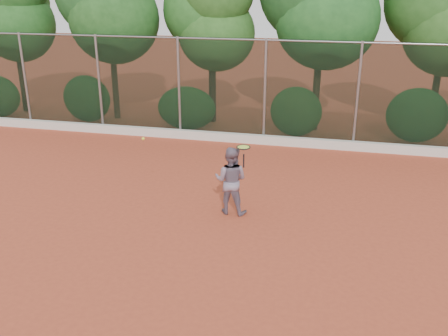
# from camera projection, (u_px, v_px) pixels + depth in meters

# --- Properties ---
(ground) EXTENTS (80.00, 80.00, 0.00)m
(ground) POSITION_uv_depth(u_px,v_px,m) (214.00, 237.00, 10.87)
(ground) COLOR #B14529
(ground) RESTS_ON ground
(concrete_curb) EXTENTS (24.00, 0.20, 0.30)m
(concrete_curb) POSITION_uv_depth(u_px,v_px,m) (263.00, 140.00, 17.03)
(concrete_curb) COLOR silver
(concrete_curb) RESTS_ON ground
(tennis_player) EXTENTS (0.85, 0.68, 1.65)m
(tennis_player) POSITION_uv_depth(u_px,v_px,m) (231.00, 180.00, 11.77)
(tennis_player) COLOR slate
(tennis_player) RESTS_ON ground
(chainlink_fence) EXTENTS (24.09, 0.09, 3.50)m
(chainlink_fence) POSITION_uv_depth(u_px,v_px,m) (265.00, 89.00, 16.59)
(chainlink_fence) COLOR black
(chainlink_fence) RESTS_ON ground
(foliage_backdrop) EXTENTS (23.70, 3.63, 7.55)m
(foliage_backdrop) POSITION_uv_depth(u_px,v_px,m) (260.00, 6.00, 17.62)
(foliage_backdrop) COLOR #3A2516
(foliage_backdrop) RESTS_ON ground
(tennis_racket) EXTENTS (0.33, 0.33, 0.53)m
(tennis_racket) POSITION_uv_depth(u_px,v_px,m) (243.00, 149.00, 11.23)
(tennis_racket) COLOR black
(tennis_racket) RESTS_ON ground
(tennis_ball_in_flight) EXTENTS (0.07, 0.07, 0.07)m
(tennis_ball_in_flight) POSITION_uv_depth(u_px,v_px,m) (143.00, 139.00, 11.51)
(tennis_ball_in_flight) COLOR #F0F938
(tennis_ball_in_flight) RESTS_ON ground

